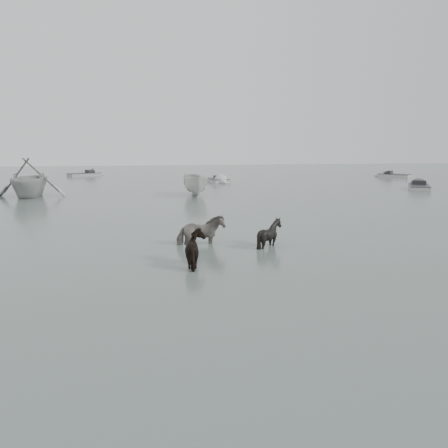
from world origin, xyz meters
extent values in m
plane|color=#4B5952|center=(0.00, 0.00, 0.00)|extent=(140.00, 140.00, 0.00)
imported|color=black|center=(-1.13, 2.24, 0.77)|extent=(1.91, 1.02, 1.55)
imported|color=black|center=(-1.55, -0.65, 0.69)|extent=(1.58, 1.69, 1.37)
imported|color=black|center=(1.44, 1.54, 0.69)|extent=(1.26, 1.12, 1.38)
imported|color=#AEB1AE|center=(-11.73, 20.09, 1.52)|extent=(5.13, 5.90, 3.05)
imported|color=beige|center=(0.51, 18.98, 0.90)|extent=(1.79, 4.69, 1.81)
camera|label=1|loc=(-3.08, -14.25, 3.82)|focal=35.00mm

